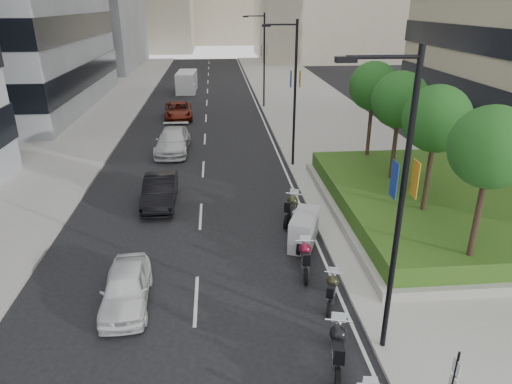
{
  "coord_description": "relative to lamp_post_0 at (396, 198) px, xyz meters",
  "views": [
    {
      "loc": [
        -0.56,
        -9.75,
        9.88
      ],
      "look_at": [
        1.11,
        9.09,
        2.0
      ],
      "focal_mm": 32.0,
      "sensor_mm": 36.0,
      "label": 1
    }
  ],
  "objects": [
    {
      "name": "lamp_post_1",
      "position": [
        0.0,
        17.0,
        0.0
      ],
      "size": [
        2.34,
        0.45,
        9.0
      ],
      "color": "black",
      "rests_on": "ground"
    },
    {
      "name": "lamp_post_2",
      "position": [
        0.0,
        35.0,
        0.0
      ],
      "size": [
        2.34,
        0.45,
        9.0
      ],
      "color": "black",
      "rests_on": "ground"
    },
    {
      "name": "tree_1",
      "position": [
        4.36,
        7.0,
        0.36
      ],
      "size": [
        2.8,
        2.8,
        6.3
      ],
      "color": "#332319",
      "rests_on": "planter"
    },
    {
      "name": "car_a",
      "position": [
        -8.05,
        3.0,
        -4.39
      ],
      "size": [
        1.79,
        4.01,
        1.34
      ],
      "primitive_type": "imported",
      "rotation": [
        0.0,
        0.0,
        0.05
      ],
      "color": "white",
      "rests_on": "ground"
    },
    {
      "name": "motorcycle_4",
      "position": [
        -1.42,
        4.5,
        -4.46
      ],
      "size": [
        0.76,
        2.26,
        1.13
      ],
      "rotation": [
        0.0,
        0.0,
        1.43
      ],
      "color": "black",
      "rests_on": "ground"
    },
    {
      "name": "car_c",
      "position": [
        -7.82,
        20.88,
        -4.27
      ],
      "size": [
        2.37,
        5.53,
        1.59
      ],
      "primitive_type": "imported",
      "rotation": [
        0.0,
        0.0,
        -0.03
      ],
      "color": "silver",
      "rests_on": "ground"
    },
    {
      "name": "car_b",
      "position": [
        -7.77,
        11.68,
        -4.31
      ],
      "size": [
        1.64,
        4.6,
        1.51
      ],
      "primitive_type": "imported",
      "rotation": [
        0.0,
        0.0,
        0.01
      ],
      "color": "black",
      "rests_on": "ground"
    },
    {
      "name": "hedge",
      "position": [
        5.86,
        9.0,
        -4.12
      ],
      "size": [
        9.4,
        13.4,
        0.8
      ],
      "primitive_type": "cube",
      "color": "#264A15",
      "rests_on": "planter"
    },
    {
      "name": "tree_2",
      "position": [
        4.36,
        11.0,
        0.36
      ],
      "size": [
        2.8,
        2.8,
        6.3
      ],
      "color": "#332319",
      "rests_on": "planter"
    },
    {
      "name": "tree_0",
      "position": [
        4.36,
        3.0,
        0.36
      ],
      "size": [
        2.8,
        2.8,
        6.3
      ],
      "color": "#332319",
      "rests_on": "planter"
    },
    {
      "name": "tree_3",
      "position": [
        4.36,
        15.0,
        0.36
      ],
      "size": [
        2.8,
        2.8,
        6.3
      ],
      "color": "#332319",
      "rests_on": "planter"
    },
    {
      "name": "sidewalk_right",
      "position": [
        4.86,
        29.0,
        -4.99
      ],
      "size": [
        10.0,
        100.0,
        0.15
      ],
      "primitive_type": "cube",
      "color": "#9E9B93",
      "rests_on": "ground"
    },
    {
      "name": "lamp_post_0",
      "position": [
        0.0,
        0.0,
        0.0
      ],
      "size": [
        2.34,
        0.45,
        9.0
      ],
      "color": "black",
      "rests_on": "ground"
    },
    {
      "name": "sidewalk_left",
      "position": [
        -16.14,
        29.0,
        -4.99
      ],
      "size": [
        8.0,
        100.0,
        0.15
      ],
      "primitive_type": "cube",
      "color": "#9E9B93",
      "rests_on": "ground"
    },
    {
      "name": "planter",
      "position": [
        5.86,
        9.0,
        -4.72
      ],
      "size": [
        10.0,
        14.0,
        0.4
      ],
      "primitive_type": "cube",
      "color": "#9C9B91",
      "rests_on": "sidewalk_right"
    },
    {
      "name": "motorcycle_2",
      "position": [
        -1.42,
        -0.58,
        -4.42
      ],
      "size": [
        0.9,
        2.41,
        1.22
      ],
      "rotation": [
        0.0,
        0.0,
        1.33
      ],
      "color": "black",
      "rests_on": "ground"
    },
    {
      "name": "car_d",
      "position": [
        -8.13,
        31.06,
        -4.33
      ],
      "size": [
        2.82,
        5.43,
        1.46
      ],
      "primitive_type": "imported",
      "rotation": [
        0.0,
        0.0,
        0.08
      ],
      "color": "#64170C",
      "rests_on": "ground"
    },
    {
      "name": "motorcycle_6",
      "position": [
        -1.23,
        9.12,
        -4.42
      ],
      "size": [
        1.14,
        2.3,
        1.21
      ],
      "rotation": [
        0.0,
        0.0,
        1.18
      ],
      "color": "black",
      "rests_on": "ground"
    },
    {
      "name": "motorcycle_5",
      "position": [
        -1.05,
        6.74,
        -4.36
      ],
      "size": [
        1.73,
        2.53,
        1.42
      ],
      "rotation": [
        0.0,
        0.0,
        1.2
      ],
      "color": "black",
      "rests_on": "ground"
    },
    {
      "name": "ground",
      "position": [
        -4.14,
        -1.0,
        -5.07
      ],
      "size": [
        160.0,
        160.0,
        0.0
      ],
      "primitive_type": "plane",
      "color": "black",
      "rests_on": "ground"
    },
    {
      "name": "lane_centre",
      "position": [
        -5.64,
        29.0,
        -5.06
      ],
      "size": [
        0.12,
        100.0,
        0.01
      ],
      "primitive_type": "cube",
      "color": "silver",
      "rests_on": "ground"
    },
    {
      "name": "motorcycle_3",
      "position": [
        -0.86,
        2.42,
        -4.54
      ],
      "size": [
        0.88,
        1.9,
        0.99
      ],
      "rotation": [
        0.0,
        0.0,
        1.22
      ],
      "color": "black",
      "rests_on": "ground"
    },
    {
      "name": "delivery_van",
      "position": [
        -8.06,
        44.68,
        -3.99
      ],
      "size": [
        2.35,
        5.6,
        2.31
      ],
      "rotation": [
        0.0,
        0.0,
        -0.05
      ],
      "color": "white",
      "rests_on": "ground"
    },
    {
      "name": "lane_edge",
      "position": [
        -0.44,
        29.0,
        -5.06
      ],
      "size": [
        0.12,
        100.0,
        0.01
      ],
      "primitive_type": "cube",
      "color": "silver",
      "rests_on": "ground"
    }
  ]
}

